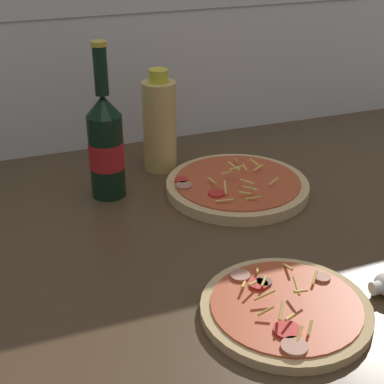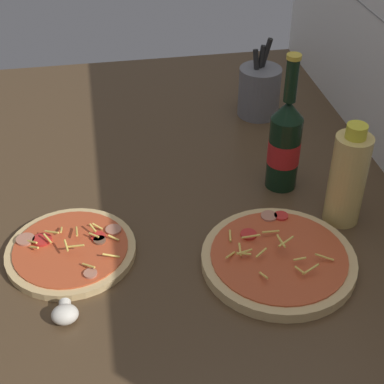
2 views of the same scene
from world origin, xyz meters
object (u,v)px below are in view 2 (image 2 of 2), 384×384
Objects in this scene: pizza_near at (71,250)px; utensil_crock at (259,91)px; mushroom_left at (65,313)px; pizza_far at (278,259)px; beer_bottle at (285,143)px; oil_bottle at (348,178)px.

utensil_crock is at bearing 133.63° from pizza_near.
utensil_crock is (-57.52, 45.72, 4.66)cm from mushroom_left.
mushroom_left is at bearing -3.80° from pizza_near.
pizza_near is at bearing -104.11° from pizza_far.
pizza_near reaches higher than mushroom_left.
utensil_crock is (-51.29, 10.31, 5.01)cm from pizza_far.
beer_bottle is 6.39× the size of mushroom_left.
beer_bottle is (-13.56, 41.57, 9.00)cm from pizza_near.
oil_bottle reaches higher than pizza_near.
beer_bottle reaches higher than pizza_near.
pizza_far is at bearing -56.56° from oil_bottle.
pizza_near is at bearing 176.20° from mushroom_left.
oil_bottle is 1.07× the size of utensil_crock.
utensil_crock reaches higher than pizza_far.
pizza_far is 6.01× the size of mushroom_left.
pizza_near is 0.86× the size of pizza_far.
pizza_near is at bearing -88.56° from oil_bottle.
oil_bottle is at bearing 123.44° from pizza_far.
oil_bottle is at bearing 91.44° from pizza_near.
beer_bottle is at bearing -6.20° from utensil_crock.
beer_bottle reaches higher than pizza_far.
mushroom_left is at bearing -72.26° from oil_bottle.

